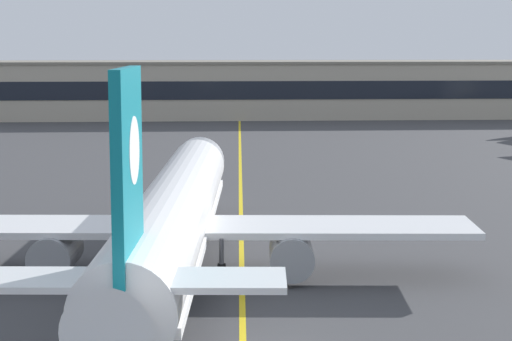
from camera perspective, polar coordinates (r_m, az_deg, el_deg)
name	(u,v)px	position (r m, az deg, el deg)	size (l,w,h in m)	color
taxiway_centreline	(241,215)	(65.44, -0.95, -2.81)	(0.30, 180.00, 0.01)	yellow
airliner_foreground	(173,216)	(47.82, -5.22, -2.89)	(32.24, 41.52, 11.65)	white
safety_cone_by_nose_gear	(205,212)	(65.23, -3.21, -2.63)	(0.44, 0.44, 0.55)	orange
terminal_building	(252,89)	(144.89, -0.23, 5.12)	(122.11, 12.40, 9.02)	#B2A893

